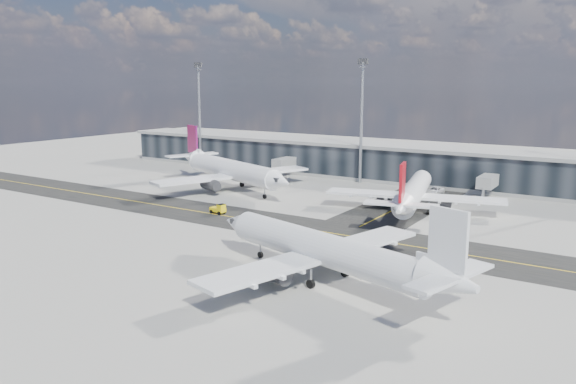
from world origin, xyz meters
name	(u,v)px	position (x,y,z in m)	size (l,w,h in m)	color
ground	(237,225)	(0.00, 0.00, 0.00)	(300.00, 300.00, 0.00)	gray
taxiway_lanes	(290,215)	(3.91, 10.74, 0.01)	(180.00, 63.00, 0.03)	black
terminal_concourse	(373,162)	(0.04, 54.93, 4.09)	(152.00, 19.80, 8.80)	black
floodlight_masts	(362,117)	(0.00, 48.00, 15.61)	(102.50, 0.70, 28.90)	gray
airliner_af	(230,170)	(-21.18, 25.10, 4.34)	(42.71, 36.95, 13.13)	white
airliner_redtail	(413,193)	(21.79, 24.46, 3.75)	(32.68, 38.03, 11.36)	white
airliner_near	(326,251)	(25.82, -15.77, 3.89)	(39.25, 33.78, 11.78)	silver
baggage_tug	(219,209)	(-7.62, 4.63, 0.95)	(3.16, 1.83, 1.89)	yellow
service_van	(435,190)	(19.56, 44.00, 0.77)	(2.56, 5.54, 1.54)	white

